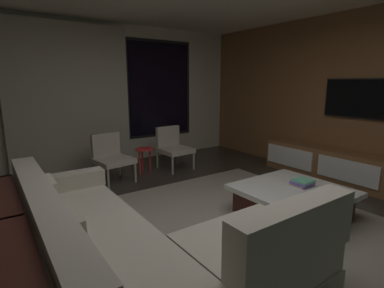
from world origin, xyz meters
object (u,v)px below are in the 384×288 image
at_px(accent_chair_near_window, 173,145).
at_px(side_stool, 144,153).
at_px(sectional_couch, 136,250).
at_px(book_stack_on_coffee_table, 303,182).
at_px(coffee_table, 292,202).
at_px(mounted_tv, 358,98).
at_px(accent_chair_by_curtain, 111,155).
at_px(media_console, 357,171).

relative_size(accent_chair_near_window, side_stool, 1.70).
distance_m(sectional_couch, book_stack_on_coffee_table, 2.22).
distance_m(coffee_table, mounted_tv, 2.22).
height_order(sectional_couch, mounted_tv, mounted_tv).
distance_m(accent_chair_by_curtain, side_stool, 0.63).
bearing_deg(sectional_couch, mounted_tv, 4.60).
bearing_deg(accent_chair_near_window, mounted_tv, -49.90).
distance_m(sectional_couch, side_stool, 2.96).
height_order(coffee_table, mounted_tv, mounted_tv).
xyz_separation_m(media_console, mounted_tv, (0.18, 0.20, 1.10)).
bearing_deg(mounted_tv, book_stack_on_coffee_table, -170.49).
xyz_separation_m(coffee_table, mounted_tv, (1.87, 0.28, 1.16)).
distance_m(book_stack_on_coffee_table, side_stool, 2.73).
relative_size(book_stack_on_coffee_table, accent_chair_near_window, 0.32).
relative_size(book_stack_on_coffee_table, side_stool, 0.54).
bearing_deg(accent_chair_by_curtain, mounted_tv, -35.49).
bearing_deg(mounted_tv, sectional_couch, -175.40).
bearing_deg(accent_chair_by_curtain, media_console, -39.43).
relative_size(accent_chair_near_window, mounted_tv, 0.74).
bearing_deg(mounted_tv, accent_chair_by_curtain, 144.51).
relative_size(coffee_table, mounted_tv, 1.10).
bearing_deg(side_stool, media_console, -46.63).
bearing_deg(accent_chair_by_curtain, accent_chair_near_window, 3.03).
xyz_separation_m(sectional_couch, media_console, (3.73, 0.12, -0.04)).
distance_m(accent_chair_near_window, accent_chair_by_curtain, 1.22).
xyz_separation_m(accent_chair_near_window, media_console, (1.78, -2.53, -0.18)).
xyz_separation_m(accent_chair_near_window, side_stool, (-0.59, -0.02, -0.06)).
bearing_deg(side_stool, coffee_table, -75.29).
xyz_separation_m(accent_chair_by_curtain, side_stool, (0.62, 0.05, -0.06)).
xyz_separation_m(coffee_table, side_stool, (-0.68, 2.59, 0.19)).
height_order(coffee_table, media_console, media_console).
xyz_separation_m(side_stool, mounted_tv, (2.55, -2.31, 0.98)).
bearing_deg(side_stool, accent_chair_by_curtain, -175.71).
bearing_deg(sectional_couch, coffee_table, 0.99).
bearing_deg(side_stool, sectional_couch, -117.43).
xyz_separation_m(coffee_table, media_console, (1.69, 0.08, 0.06)).
height_order(book_stack_on_coffee_table, mounted_tv, mounted_tv).
relative_size(sectional_couch, book_stack_on_coffee_table, 10.12).
xyz_separation_m(sectional_couch, book_stack_on_coffee_table, (2.22, 0.03, 0.11)).
bearing_deg(media_console, book_stack_on_coffee_table, -176.76).
bearing_deg(accent_chair_by_curtain, sectional_couch, -106.00).
height_order(sectional_couch, accent_chair_by_curtain, sectional_couch).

